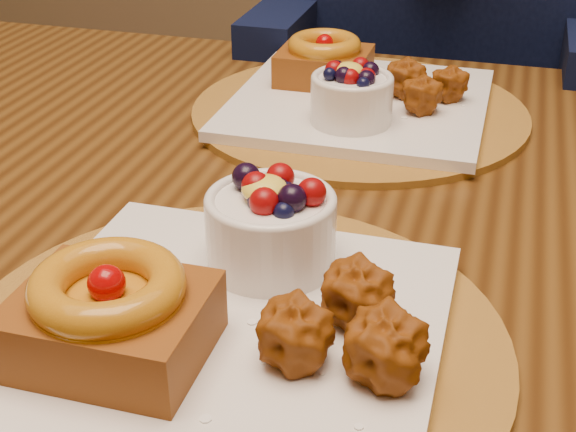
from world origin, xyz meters
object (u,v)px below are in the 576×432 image
object	(u,v)px
place_setting_near	(226,308)
chair_far	(404,141)
dining_table	(310,273)
place_setting_far	(357,96)

from	to	relation	value
place_setting_near	chair_far	world-z (taller)	chair_far
dining_table	chair_far	bearing A→B (deg)	90.18
dining_table	place_setting_near	distance (m)	0.24
dining_table	place_setting_near	xyz separation A→B (m)	(-0.00, -0.21, 0.11)
dining_table	place_setting_far	size ratio (longest dim) A/B	4.21
place_setting_far	chair_far	bearing A→B (deg)	89.96
dining_table	place_setting_far	xyz separation A→B (m)	(-0.00, 0.22, 0.10)
dining_table	chair_far	world-z (taller)	chair_far
place_setting_near	chair_far	bearing A→B (deg)	89.92
chair_far	place_setting_near	bearing A→B (deg)	-113.16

